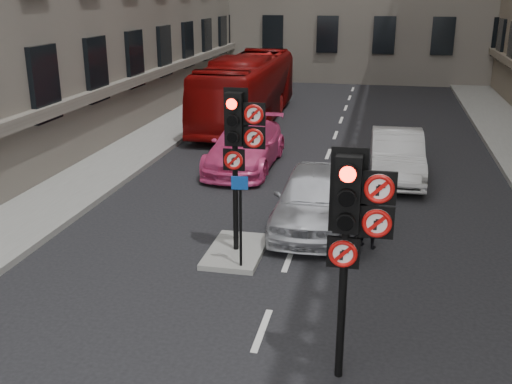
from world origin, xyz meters
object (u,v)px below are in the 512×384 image
at_px(car_silver, 313,198).
at_px(car_pink, 246,146).
at_px(bus_red, 247,89).
at_px(motorcyclist, 369,214).
at_px(signal_near, 353,219).
at_px(motorcycle, 358,223).
at_px(info_sign, 240,209).
at_px(car_white, 397,155).
at_px(signal_far, 239,136).

bearing_deg(car_silver, car_pink, 120.89).
height_order(bus_red, motorcyclist, bus_red).
distance_m(signal_near, car_silver, 6.40).
height_order(car_silver, car_pink, car_silver).
bearing_deg(motorcycle, info_sign, -147.71).
bearing_deg(car_silver, bus_red, 110.71).
bearing_deg(motorcyclist, car_white, -77.02).
xyz_separation_m(car_pink, info_sign, (1.64, -7.57, 0.67)).
xyz_separation_m(car_pink, motorcyclist, (4.18, -5.76, 0.09)).
xyz_separation_m(car_silver, motorcyclist, (1.38, -1.00, 0.06)).
xyz_separation_m(motorcycle, motorcyclist, (0.22, 0.00, 0.24)).
bearing_deg(signal_far, bus_red, 102.19).
bearing_deg(motorcyclist, signal_near, 108.10).
distance_m(signal_near, motorcycle, 5.40).
xyz_separation_m(bus_red, motorcycle, (5.50, -12.73, -0.89)).
bearing_deg(motorcycle, car_silver, 133.33).
relative_size(car_pink, motorcyclist, 3.08).
bearing_deg(car_pink, car_white, -1.88).
bearing_deg(info_sign, car_white, 61.35).
bearing_deg(bus_red, car_pink, -77.42).
xyz_separation_m(signal_near, car_silver, (-1.22, 6.01, -1.83)).
distance_m(car_silver, car_pink, 5.52).
distance_m(car_white, info_sign, 8.09).
bearing_deg(car_white, info_sign, -115.38).
distance_m(car_silver, info_sign, 3.12).
bearing_deg(motorcyclist, car_silver, -16.04).
height_order(car_pink, bus_red, bus_red).
relative_size(car_white, motorcycle, 2.36).
height_order(signal_near, motorcycle, signal_near).
relative_size(car_pink, motorcycle, 2.64).
relative_size(car_pink, info_sign, 2.52).
relative_size(signal_near, motorcyclist, 2.22).
distance_m(motorcycle, motorcyclist, 0.33).
relative_size(signal_far, motorcyclist, 2.22).
bearing_deg(car_pink, car_silver, -59.26).
relative_size(car_white, motorcyclist, 2.76).
height_order(motorcycle, info_sign, info_sign).
relative_size(signal_far, car_pink, 0.72).
bearing_deg(bus_red, motorcycle, -66.54).
relative_size(bus_red, motorcyclist, 6.48).
height_order(motorcycle, motorcyclist, motorcyclist).
bearing_deg(car_white, signal_near, -96.35).
bearing_deg(car_white, signal_far, -119.39).
bearing_deg(signal_near, car_silver, 101.48).
distance_m(car_silver, car_white, 5.02).
relative_size(signal_near, car_pink, 0.72).
bearing_deg(motorcyclist, car_pink, -34.09).
height_order(car_white, car_pink, car_white).
relative_size(signal_near, car_white, 0.80).
bearing_deg(motorcyclist, info_sign, 55.44).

